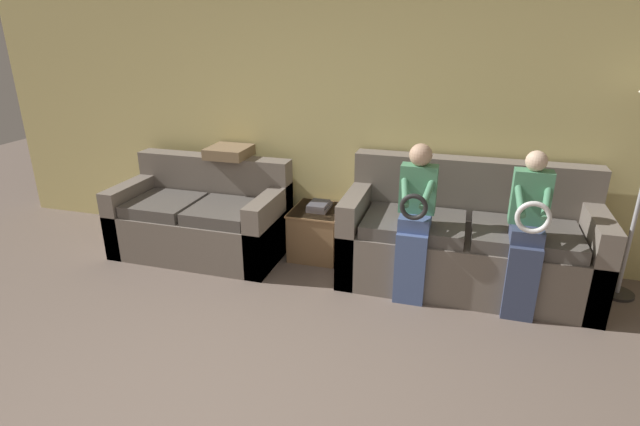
% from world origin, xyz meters
% --- Properties ---
extents(wall_back, '(7.39, 0.06, 2.55)m').
position_xyz_m(wall_back, '(0.00, 2.94, 1.27)').
color(wall_back, '#DBCC7F').
rests_on(wall_back, ground_plane).
extents(couch_main, '(2.05, 0.88, 1.01)m').
position_xyz_m(couch_main, '(1.26, 2.48, 0.36)').
color(couch_main, '#70665B').
rests_on(couch_main, ground_plane).
extents(couch_side, '(1.58, 0.85, 0.88)m').
position_xyz_m(couch_side, '(-1.19, 2.40, 0.32)').
color(couch_side, '#70665B').
rests_on(couch_side, ground_plane).
extents(child_left_seated, '(0.29, 0.38, 1.25)m').
position_xyz_m(child_left_seated, '(0.85, 2.11, 0.70)').
color(child_left_seated, '#475B8E').
rests_on(child_left_seated, ground_plane).
extents(child_right_seated, '(0.27, 0.36, 1.25)m').
position_xyz_m(child_right_seated, '(1.67, 2.10, 0.69)').
color(child_right_seated, '#384260').
rests_on(child_right_seated, ground_plane).
extents(side_shelf, '(0.47, 0.54, 0.46)m').
position_xyz_m(side_shelf, '(-0.10, 2.62, 0.24)').
color(side_shelf, olive).
rests_on(side_shelf, ground_plane).
extents(book_stack, '(0.18, 0.28, 0.07)m').
position_xyz_m(book_stack, '(-0.08, 2.63, 0.50)').
color(book_stack, '#4C4C56').
rests_on(book_stack, side_shelf).
extents(throw_pillow, '(0.38, 0.38, 0.10)m').
position_xyz_m(throw_pillow, '(-1.01, 2.69, 0.93)').
color(throw_pillow, '#846B4C').
rests_on(throw_pillow, couch_side).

